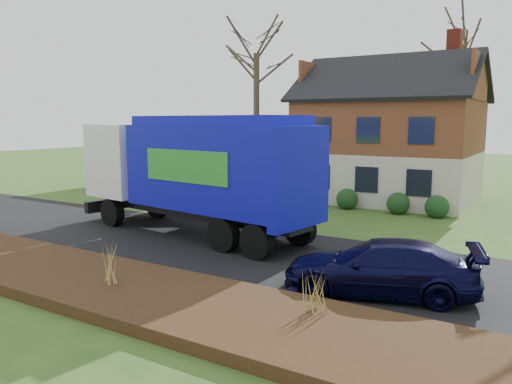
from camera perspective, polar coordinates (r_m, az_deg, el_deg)
The scene contains 12 objects.
ground at distance 18.05m, azimuth -4.70°, elevation -6.19°, with size 120.00×120.00×0.00m, color #2E531B.
road at distance 18.05m, azimuth -4.70°, elevation -6.16°, with size 80.00×7.00×0.02m, color black.
mulch_verge at distance 14.26m, azimuth -17.61°, elevation -9.85°, with size 80.00×3.50×0.30m, color black.
main_house at distance 29.36m, azimuth 14.10°, elevation 7.08°, with size 12.95×8.95×9.26m.
ranch_house at distance 35.23m, azimuth -7.95°, elevation 3.78°, with size 9.80×8.20×3.70m.
garbage_truck at distance 19.46m, azimuth -6.82°, elevation 2.84°, with size 11.14×4.44×4.64m.
silver_sedan at distance 23.83m, azimuth -6.97°, elevation -0.86°, with size 1.59×4.55×1.50m, color #9A9BA1.
navy_wagon at distance 13.38m, azimuth 13.96°, elevation -8.38°, with size 2.00×4.92×1.43m, color black.
tree_front_west at distance 29.08m, azimuth 0.05°, elevation 17.91°, with size 3.83×3.83×11.39m.
tree_back at distance 36.23m, azimuth 22.92°, elevation 16.41°, with size 3.81×3.81×12.05m.
grass_clump_mid at distance 13.52m, azimuth -16.18°, elevation -7.86°, with size 0.37×0.30×1.02m.
grass_clump_east at distance 11.21m, azimuth 6.78°, elevation -11.07°, with size 0.39×0.32×0.97m.
Camera 1 is at (10.39, -14.06, 4.47)m, focal length 35.00 mm.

